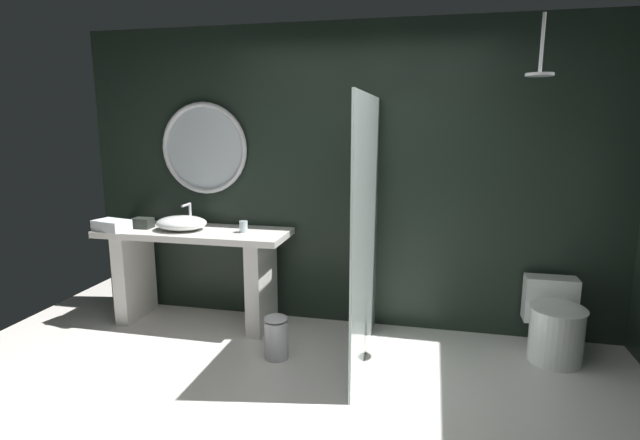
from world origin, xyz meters
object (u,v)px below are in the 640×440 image
(round_wall_mirror, at_px, (204,148))
(toilet, at_px, (554,324))
(folded_hand_towel, at_px, (112,225))
(rain_shower_head, at_px, (540,67))
(waste_bin, at_px, (276,336))
(tumbler_cup, at_px, (243,227))
(vessel_sink, at_px, (181,223))
(tissue_box, at_px, (143,223))

(round_wall_mirror, height_order, toilet, round_wall_mirror)
(toilet, xyz_separation_m, folded_hand_towel, (-3.66, -0.17, 0.63))
(rain_shower_head, height_order, waste_bin, rain_shower_head)
(waste_bin, height_order, folded_hand_towel, folded_hand_towel)
(tumbler_cup, bearing_deg, rain_shower_head, -3.08)
(folded_hand_towel, bearing_deg, rain_shower_head, 1.03)
(toilet, bearing_deg, vessel_sink, -179.70)
(rain_shower_head, distance_m, toilet, 1.90)
(vessel_sink, bearing_deg, tissue_box, -179.25)
(tissue_box, xyz_separation_m, waste_bin, (1.38, -0.48, -0.73))
(tumbler_cup, distance_m, waste_bin, 0.99)
(folded_hand_towel, bearing_deg, tumbler_cup, 8.97)
(vessel_sink, bearing_deg, tumbler_cup, 2.43)
(round_wall_mirror, xyz_separation_m, waste_bin, (0.91, -0.79, -1.37))
(round_wall_mirror, relative_size, rain_shower_head, 2.00)
(vessel_sink, height_order, folded_hand_towel, vessel_sink)
(folded_hand_towel, bearing_deg, tissue_box, 36.61)
(waste_bin, bearing_deg, toilet, 13.52)
(rain_shower_head, xyz_separation_m, toilet, (0.27, 0.11, -1.88))
(toilet, bearing_deg, waste_bin, -166.48)
(waste_bin, bearing_deg, rain_shower_head, 12.12)
(round_wall_mirror, bearing_deg, toilet, -5.56)
(tissue_box, height_order, round_wall_mirror, round_wall_mirror)
(tumbler_cup, distance_m, folded_hand_towel, 1.16)
(tumbler_cup, relative_size, folded_hand_towel, 0.34)
(tumbler_cup, bearing_deg, waste_bin, -48.84)
(rain_shower_head, bearing_deg, vessel_sink, 178.03)
(toilet, relative_size, waste_bin, 1.70)
(toilet, distance_m, waste_bin, 2.13)
(tissue_box, relative_size, toilet, 0.28)
(toilet, distance_m, folded_hand_towel, 3.71)
(tissue_box, relative_size, round_wall_mirror, 0.20)
(tumbler_cup, relative_size, rain_shower_head, 0.24)
(vessel_sink, xyz_separation_m, toilet, (3.08, 0.02, -0.65))
(round_wall_mirror, distance_m, waste_bin, 1.83)
(tumbler_cup, distance_m, rain_shower_head, 2.56)
(vessel_sink, height_order, tumbler_cup, vessel_sink)
(round_wall_mirror, height_order, rain_shower_head, rain_shower_head)
(tissue_box, distance_m, folded_hand_towel, 0.25)
(folded_hand_towel, bearing_deg, round_wall_mirror, 34.38)
(tissue_box, distance_m, round_wall_mirror, 0.86)
(round_wall_mirror, bearing_deg, tissue_box, -146.63)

